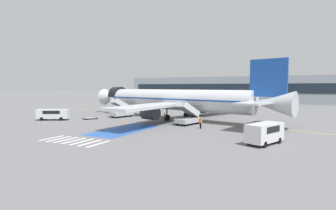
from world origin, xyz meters
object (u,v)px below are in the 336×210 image
at_px(fuel_tanker, 236,103).
at_px(ground_crew_0, 165,117).
at_px(terminal_building, 276,90).
at_px(airliner, 173,100).
at_px(boarding_stairs_aft, 188,119).
at_px(ground_crew_1, 201,122).
at_px(service_van_1, 265,132).
at_px(boarding_stairs_forward, 122,112).
at_px(traffic_cone_0, 125,121).
at_px(service_van_0, 53,114).
at_px(baggage_cart, 90,118).

relative_size(fuel_tanker, ground_crew_0, 5.69).
relative_size(fuel_tanker, terminal_building, 0.07).
relative_size(airliner, boarding_stairs_aft, 7.74).
bearing_deg(ground_crew_1, service_van_1, 168.86).
height_order(airliner, ground_crew_0, airliner).
relative_size(service_van_1, ground_crew_0, 3.30).
xyz_separation_m(fuel_tanker, ground_crew_1, (2.51, -36.51, -0.85)).
relative_size(boarding_stairs_aft, terminal_building, 0.05).
bearing_deg(boarding_stairs_forward, traffic_cone_0, -36.58).
bearing_deg(service_van_1, fuel_tanker, 128.30).
bearing_deg(fuel_tanker, terminal_building, 86.47).
bearing_deg(terminal_building, ground_crew_0, -101.22).
height_order(boarding_stairs_aft, traffic_cone_0, boarding_stairs_aft).
xyz_separation_m(airliner, service_van_0, (-18.82, -11.86, -2.42)).
distance_m(boarding_stairs_forward, ground_crew_0, 11.46).
relative_size(service_van_0, terminal_building, 0.05).
relative_size(service_van_0, service_van_1, 1.09).
bearing_deg(boarding_stairs_forward, terminal_building, 82.41).
relative_size(service_van_0, ground_crew_0, 3.61).
xyz_separation_m(boarding_stairs_forward, traffic_cone_0, (5.50, -6.51, -0.73)).
bearing_deg(baggage_cart, ground_crew_0, -142.00).
distance_m(fuel_tanker, traffic_cone_0, 37.84).
bearing_deg(boarding_stairs_forward, ground_crew_1, -6.57).
bearing_deg(terminal_building, service_van_0, -113.89).
bearing_deg(airliner, fuel_tanker, 0.42).
bearing_deg(boarding_stairs_aft, baggage_cart, -161.49).
xyz_separation_m(service_van_0, service_van_1, (37.15, -4.02, 0.13)).
distance_m(service_van_1, terminal_building, 78.18).
relative_size(service_van_1, traffic_cone_0, 10.81).
distance_m(boarding_stairs_forward, service_van_1, 31.91).
bearing_deg(baggage_cart, traffic_cone_0, -159.36).
height_order(boarding_stairs_forward, fuel_tanker, boarding_stairs_forward).
xyz_separation_m(ground_crew_0, traffic_cone_0, (-5.62, -3.79, -0.66)).
xyz_separation_m(airliner, terminal_building, (13.93, 62.10, 1.41)).
distance_m(airliner, traffic_cone_0, 10.56).
bearing_deg(ground_crew_1, service_van_0, 29.97).
relative_size(boarding_stairs_forward, ground_crew_0, 3.48).
height_order(airliner, baggage_cart, airliner).
bearing_deg(ground_crew_0, ground_crew_1, -146.11).
height_order(airliner, terminal_building, airliner).
height_order(baggage_cart, traffic_cone_0, baggage_cart).
bearing_deg(terminal_building, boarding_stairs_forward, -110.80).
xyz_separation_m(ground_crew_1, traffic_cone_0, (-13.72, 0.40, -0.71)).
relative_size(boarding_stairs_aft, ground_crew_1, 3.33).
xyz_separation_m(baggage_cart, ground_crew_0, (14.40, 2.84, 0.65)).
distance_m(ground_crew_1, terminal_building, 71.48).
bearing_deg(ground_crew_1, terminal_building, -69.96).
height_order(airliner, fuel_tanker, airliner).
distance_m(service_van_0, terminal_building, 80.97).
relative_size(baggage_cart, terminal_building, 0.02).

